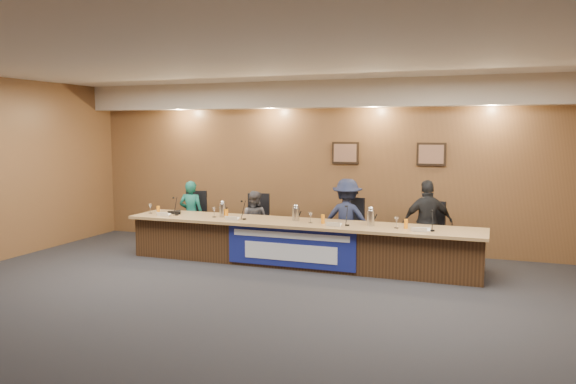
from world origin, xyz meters
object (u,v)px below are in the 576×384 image
(office_chair_c, at_px, (348,232))
(carafe_mid, at_px, (296,214))
(office_chair_a, at_px, (194,222))
(dais_body, at_px, (298,244))
(panelist_b, at_px, (254,221))
(office_chair_d, at_px, (428,237))
(carafe_right, at_px, (371,218))
(banner, at_px, (290,247))
(carafe_left, at_px, (223,210))
(panelist_c, at_px, (347,219))
(panelist_d, at_px, (427,223))
(panelist_a, at_px, (191,214))
(speakerphone, at_px, (176,212))
(office_chair_b, at_px, (256,226))

(office_chair_c, distance_m, carafe_mid, 1.10)
(office_chair_a, bearing_deg, carafe_mid, -31.10)
(dais_body, relative_size, panelist_b, 5.19)
(office_chair_c, relative_size, office_chair_d, 1.00)
(carafe_mid, distance_m, carafe_right, 1.30)
(banner, distance_m, panelist_b, 1.56)
(office_chair_d, height_order, carafe_left, carafe_left)
(panelist_c, relative_size, office_chair_a, 2.99)
(office_chair_a, height_order, office_chair_d, same)
(panelist_b, xyz_separation_m, panelist_d, (3.18, 0.00, 0.15))
(panelist_a, height_order, panelist_d, panelist_d)
(carafe_mid, bearing_deg, speakerphone, 179.98)
(dais_body, distance_m, speakerphone, 2.45)
(office_chair_a, height_order, speakerphone, speakerphone)
(panelist_c, height_order, office_chair_c, panelist_c)
(office_chair_b, bearing_deg, carafe_left, -120.82)
(panelist_b, bearing_deg, panelist_c, -178.60)
(panelist_c, bearing_deg, office_chair_b, -3.33)
(panelist_a, distance_m, office_chair_c, 3.14)
(dais_body, distance_m, carafe_right, 1.35)
(panelist_c, bearing_deg, office_chair_a, -1.95)
(carafe_right, bearing_deg, panelist_c, 129.53)
(panelist_b, bearing_deg, panelist_a, 1.40)
(office_chair_a, relative_size, carafe_right, 1.91)
(banner, height_order, speakerphone, speakerphone)
(banner, distance_m, office_chair_d, 2.38)
(office_chair_a, relative_size, office_chair_c, 1.00)
(office_chair_b, height_order, carafe_left, carafe_left)
(panelist_b, distance_m, carafe_mid, 1.26)
(office_chair_d, relative_size, carafe_left, 2.02)
(office_chair_d, bearing_deg, carafe_left, -150.45)
(dais_body, distance_m, office_chair_b, 1.36)
(dais_body, height_order, office_chair_a, dais_body)
(speakerphone, bearing_deg, office_chair_d, 9.23)
(panelist_d, height_order, office_chair_b, panelist_d)
(carafe_mid, bearing_deg, banner, -82.24)
(office_chair_d, distance_m, carafe_mid, 2.28)
(panelist_d, distance_m, carafe_right, 1.08)
(speakerphone, bearing_deg, office_chair_b, 29.28)
(office_chair_d, bearing_deg, speakerphone, -154.34)
(panelist_d, bearing_deg, panelist_c, -20.85)
(carafe_left, height_order, carafe_mid, carafe_left)
(panelist_a, bearing_deg, office_chair_d, 171.18)
(office_chair_a, distance_m, office_chair_c, 3.13)
(panelist_a, relative_size, office_chair_b, 2.72)
(banner, distance_m, carafe_left, 1.54)
(panelist_b, bearing_deg, dais_body, 150.50)
(carafe_right, bearing_deg, carafe_left, -179.45)
(panelist_a, relative_size, panelist_d, 0.89)
(dais_body, relative_size, panelist_a, 4.60)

